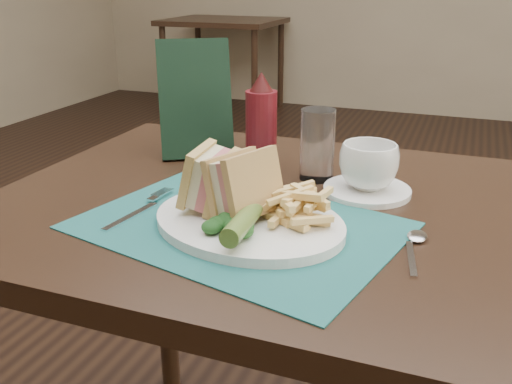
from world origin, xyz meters
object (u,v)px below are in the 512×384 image
(drinking_glass, at_px, (317,145))
(table_main, at_px, (261,378))
(table_bg_left, at_px, (224,66))
(sandwich_half_b, at_px, (234,181))
(check_presenter, at_px, (195,99))
(ketchup_bottle, at_px, (261,121))
(placemat, at_px, (239,226))
(saucer, at_px, (367,190))
(sandwich_half_a, at_px, (197,177))
(coffee_cup, at_px, (369,166))
(plate, at_px, (249,222))

(drinking_glass, bearing_deg, table_main, -115.55)
(table_bg_left, xyz_separation_m, sandwich_half_b, (1.64, -3.66, 0.44))
(table_main, bearing_deg, check_presenter, 139.16)
(ketchup_bottle, bearing_deg, placemat, -76.56)
(table_bg_left, height_order, saucer, saucer)
(sandwich_half_a, xyz_separation_m, coffee_cup, (0.23, 0.19, -0.02))
(check_presenter, bearing_deg, table_bg_left, 82.44)
(placemat, distance_m, sandwich_half_a, 0.10)
(table_main, bearing_deg, drinking_glass, 64.45)
(plate, relative_size, saucer, 2.00)
(sandwich_half_b, distance_m, saucer, 0.26)
(sandwich_half_a, bearing_deg, sandwich_half_b, -7.73)
(table_main, distance_m, drinking_glass, 0.46)
(table_bg_left, xyz_separation_m, saucer, (1.80, -3.46, 0.38))
(table_main, height_order, plate, plate)
(drinking_glass, bearing_deg, coffee_cup, -22.24)
(ketchup_bottle, bearing_deg, table_bg_left, 114.97)
(drinking_glass, bearing_deg, sandwich_half_b, -104.99)
(placemat, distance_m, check_presenter, 0.39)
(saucer, relative_size, check_presenter, 0.62)
(table_main, relative_size, ketchup_bottle, 4.84)
(sandwich_half_a, distance_m, ketchup_bottle, 0.26)
(sandwich_half_b, height_order, saucer, sandwich_half_b)
(saucer, relative_size, coffee_cup, 1.50)
(placemat, relative_size, ketchup_bottle, 2.48)
(saucer, bearing_deg, placemat, -126.96)
(plate, xyz_separation_m, sandwich_half_b, (-0.03, 0.01, 0.06))
(drinking_glass, bearing_deg, ketchup_bottle, 168.60)
(saucer, relative_size, drinking_glass, 1.15)
(table_main, xyz_separation_m, plate, (0.02, -0.12, 0.38))
(drinking_glass, relative_size, check_presenter, 0.54)
(placemat, bearing_deg, check_presenter, 125.83)
(placemat, bearing_deg, coffee_cup, 53.04)
(sandwich_half_b, bearing_deg, placemat, -19.70)
(sandwich_half_a, distance_m, sandwich_half_b, 0.06)
(ketchup_bottle, distance_m, check_presenter, 0.16)
(table_bg_left, xyz_separation_m, ketchup_bottle, (1.58, -3.40, 0.47))
(table_main, relative_size, check_presenter, 3.74)
(sandwich_half_b, xyz_separation_m, drinking_glass, (0.06, 0.24, -0.00))
(placemat, xyz_separation_m, drinking_glass, (0.05, 0.25, 0.06))
(drinking_glass, height_order, ketchup_bottle, ketchup_bottle)
(placemat, distance_m, coffee_cup, 0.26)
(plate, relative_size, drinking_glass, 2.31)
(table_bg_left, relative_size, plate, 3.00)
(saucer, height_order, drinking_glass, drinking_glass)
(plate, xyz_separation_m, check_presenter, (-0.24, 0.30, 0.11))
(placemat, height_order, saucer, saucer)
(sandwich_half_b, xyz_separation_m, check_presenter, (-0.21, 0.29, 0.05))
(sandwich_half_a, distance_m, check_presenter, 0.33)
(placemat, relative_size, coffee_cup, 4.61)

